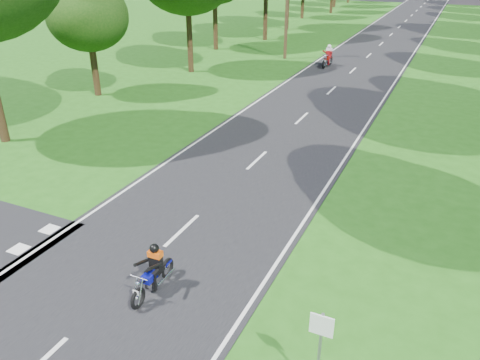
% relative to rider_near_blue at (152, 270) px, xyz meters
% --- Properties ---
extents(ground, '(160.00, 160.00, 0.00)m').
position_rel_rider_near_blue_xyz_m(ground, '(-0.87, 0.80, -0.68)').
color(ground, '#205513').
rests_on(ground, ground).
extents(main_road, '(7.00, 140.00, 0.02)m').
position_rel_rider_near_blue_xyz_m(main_road, '(-0.87, 50.80, -0.67)').
color(main_road, black).
rests_on(main_road, ground).
extents(road_markings, '(7.40, 140.00, 0.01)m').
position_rel_rider_near_blue_xyz_m(road_markings, '(-1.00, 48.93, -0.66)').
color(road_markings, silver).
rests_on(road_markings, main_road).
extents(telegraph_pole, '(1.20, 0.26, 8.00)m').
position_rel_rider_near_blue_xyz_m(telegraph_pole, '(-6.87, 28.80, 3.39)').
color(telegraph_pole, '#382616').
rests_on(telegraph_pole, ground).
extents(road_sign, '(0.45, 0.07, 2.00)m').
position_rel_rider_near_blue_xyz_m(road_sign, '(4.63, -1.21, 0.66)').
color(road_sign, slate).
rests_on(road_sign, ground).
extents(rider_near_blue, '(0.56, 1.60, 1.33)m').
position_rel_rider_near_blue_xyz_m(rider_near_blue, '(0.00, 0.00, 0.00)').
color(rider_near_blue, '#0E129A').
rests_on(rider_near_blue, main_road).
extents(rider_far_red, '(0.72, 1.95, 1.61)m').
position_rel_rider_near_blue_xyz_m(rider_far_red, '(-2.92, 27.26, 0.14)').
color(rider_far_red, '#9F160C').
rests_on(rider_far_red, main_road).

